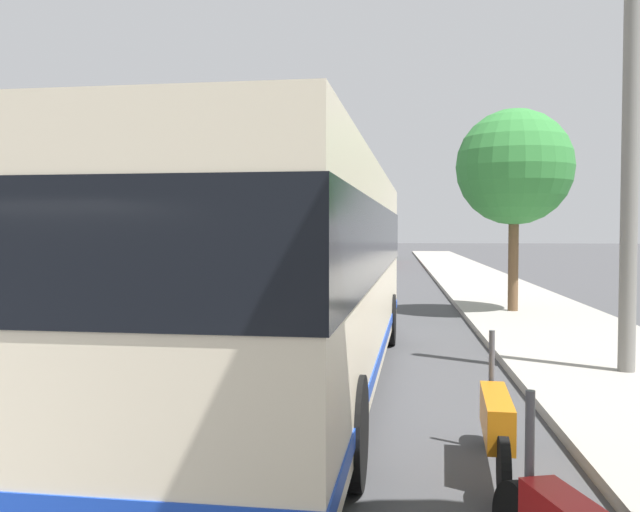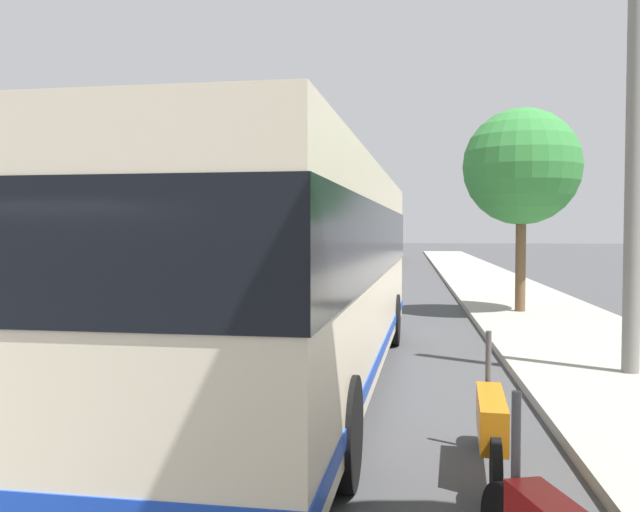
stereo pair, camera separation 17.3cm
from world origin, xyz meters
The scene contains 10 objects.
sidewalk_curb centered at (10.00, -7.14, 0.07)m, with size 110.00×3.60×0.14m, color #9E998E.
lane_divider_line centered at (10.00, 0.00, 0.00)m, with size 110.00×0.16×0.01m, color silver.
coach_bus centered at (8.24, -2.14, 1.76)m, with size 11.65×3.01×3.10m.
motorcycle_nearest_curb centered at (5.05, -4.51, 0.46)m, with size 2.14×0.32×1.24m.
car_oncoming centered at (38.23, -1.98, 0.69)m, with size 4.03×1.95×1.43m.
car_behind_bus centered at (45.35, -2.24, 0.75)m, with size 4.18×2.10×1.57m.
car_side_street centered at (51.37, -2.25, 0.72)m, with size 4.16×2.01×1.54m.
car_ahead_same_lane centered at (42.40, 2.82, 0.67)m, with size 4.15×1.96×1.42m.
roadside_tree_mid_block centered at (16.67, -6.66, 3.87)m, with size 3.01×3.01×5.40m.
utility_pole centered at (9.17, -7.04, 3.27)m, with size 0.25×0.25×6.54m, color slate.
Camera 1 is at (-1.25, -3.56, 2.27)m, focal length 37.59 mm.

